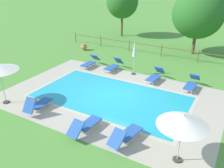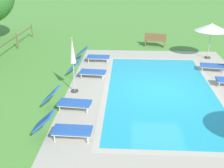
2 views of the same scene
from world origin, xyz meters
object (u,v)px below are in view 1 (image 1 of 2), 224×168
object	(u,v)px
sun_lounger_north_near_steps	(155,76)
sun_lounger_south_mid	(86,125)
sun_lounger_north_mid	(126,135)
sun_lounger_south_near_corner	(192,83)
sun_lounger_south_far	(90,62)
patio_umbrella_open_by_bench	(183,120)
tree_far_west	(122,2)
sun_lounger_north_far	(114,65)
patio_umbrella_closed_row_west	(134,52)
sun_lounger_north_end	(38,104)
tree_west_mid	(198,14)
terracotta_urn_near_fence	(84,47)

from	to	relation	value
sun_lounger_north_near_steps	sun_lounger_south_mid	xyz separation A→B (m)	(-0.76, -7.19, -0.01)
sun_lounger_north_mid	sun_lounger_south_mid	size ratio (longest dim) A/B	1.01
sun_lounger_south_near_corner	sun_lounger_south_far	distance (m)	7.95
patio_umbrella_open_by_bench	tree_far_west	xyz separation A→B (m)	(-11.60, 17.45, 1.99)
sun_lounger_north_far	sun_lounger_south_mid	bearing A→B (deg)	-70.14
sun_lounger_south_mid	patio_umbrella_closed_row_west	bearing A→B (deg)	97.89
sun_lounger_north_far	sun_lounger_south_near_corner	xyz separation A→B (m)	(5.96, -0.35, -0.01)
sun_lounger_north_far	patio_umbrella_closed_row_west	size ratio (longest dim) A/B	0.78
sun_lounger_south_mid	tree_far_west	world-z (taller)	tree_far_west
tree_far_west	sun_lounger_south_mid	bearing A→B (deg)	-67.54
sun_lounger_north_near_steps	sun_lounger_north_end	bearing A→B (deg)	-120.71
sun_lounger_south_near_corner	sun_lounger_north_end	bearing A→B (deg)	-133.78
sun_lounger_north_mid	patio_umbrella_closed_row_west	bearing A→B (deg)	112.60
sun_lounger_south_near_corner	tree_west_mid	distance (m)	8.48
sun_lounger_north_mid	tree_west_mid	xyz separation A→B (m)	(-0.35, 14.55, 3.24)
sun_lounger_south_far	patio_umbrella_open_by_bench	size ratio (longest dim) A/B	0.90
sun_lounger_north_near_steps	sun_lounger_south_far	xyz separation A→B (m)	(-5.46, 0.05, -0.00)
sun_lounger_south_near_corner	terracotta_urn_near_fence	xyz separation A→B (m)	(-11.03, 3.54, -0.04)
tree_west_mid	sun_lounger_south_far	bearing A→B (deg)	-129.83
sun_lounger_north_end	tree_far_west	xyz separation A→B (m)	(-3.98, 17.40, 3.48)
sun_lounger_north_near_steps	tree_far_west	xyz separation A→B (m)	(-8.08, 10.50, 3.50)
sun_lounger_north_end	tree_west_mid	bearing A→B (deg)	71.15
sun_lounger_north_near_steps	sun_lounger_north_end	world-z (taller)	sun_lounger_north_end
patio_umbrella_closed_row_west	patio_umbrella_open_by_bench	bearing A→B (deg)	-53.87
sun_lounger_south_far	patio_umbrella_closed_row_west	bearing A→B (deg)	4.64
sun_lounger_south_far	tree_far_west	xyz separation A→B (m)	(-2.61, 10.45, 3.50)
sun_lounger_north_far	patio_umbrella_open_by_bench	xyz separation A→B (m)	(7.00, -7.27, 1.51)
terracotta_urn_near_fence	tree_far_west	bearing A→B (deg)	86.17
sun_lounger_north_end	sun_lounger_south_far	size ratio (longest dim) A/B	0.95
sun_lounger_north_mid	sun_lounger_north_end	distance (m)	5.31
sun_lounger_north_far	sun_lounger_south_near_corner	bearing A→B (deg)	-3.35
sun_lounger_north_far	tree_far_west	world-z (taller)	tree_far_west
sun_lounger_south_near_corner	terracotta_urn_near_fence	size ratio (longest dim) A/B	3.15
sun_lounger_south_mid	patio_umbrella_open_by_bench	world-z (taller)	patio_umbrella_open_by_bench
terracotta_urn_near_fence	sun_lounger_south_far	bearing A→B (deg)	-48.27
sun_lounger_south_mid	patio_umbrella_open_by_bench	bearing A→B (deg)	3.27
sun_lounger_north_mid	sun_lounger_north_far	xyz separation A→B (m)	(-4.69, 7.23, 0.01)
sun_lounger_south_far	tree_west_mid	bearing A→B (deg)	50.17
sun_lounger_north_near_steps	patio_umbrella_open_by_bench	bearing A→B (deg)	-63.12
sun_lounger_north_mid	sun_lounger_south_near_corner	xyz separation A→B (m)	(1.27, 6.88, 0.00)
tree_far_west	sun_lounger_north_mid	bearing A→B (deg)	-61.91
sun_lounger_south_far	tree_west_mid	distance (m)	10.40
sun_lounger_north_near_steps	sun_lounger_south_far	size ratio (longest dim) A/B	1.01
sun_lounger_north_near_steps	sun_lounger_south_near_corner	distance (m)	2.48
sun_lounger_south_mid	sun_lounger_south_far	bearing A→B (deg)	122.97
sun_lounger_north_end	patio_umbrella_open_by_bench	bearing A→B (deg)	-0.38
sun_lounger_north_mid	patio_umbrella_open_by_bench	distance (m)	2.76
sun_lounger_south_mid	tree_far_west	size ratio (longest dim) A/B	0.35
sun_lounger_north_near_steps	patio_umbrella_closed_row_west	size ratio (longest dim) A/B	0.79
sun_lounger_north_far	sun_lounger_south_mid	xyz separation A→B (m)	(2.71, -7.51, -0.01)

